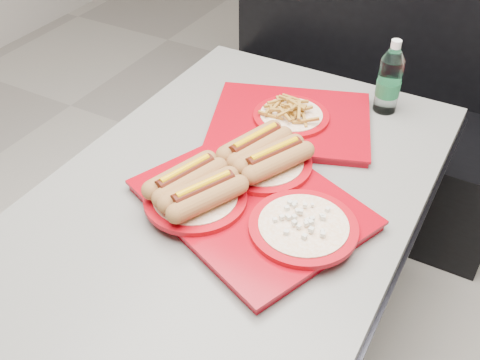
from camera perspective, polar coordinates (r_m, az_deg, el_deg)
The scene contains 6 objects.
ground at distance 2.01m, azimuth -0.77°, elevation -17.59°, with size 6.00×6.00×0.00m, color #A19C91.
diner_table at distance 1.55m, azimuth -0.96°, elevation -5.76°, with size 0.92×1.42×0.75m.
booth_bench at distance 2.47m, azimuth 11.91°, elevation 7.22°, with size 1.30×0.57×1.35m.
tray_near at distance 1.38m, azimuth 0.74°, elevation -1.13°, with size 0.63×0.57×0.11m.
tray_far at distance 1.67m, azimuth 5.20°, elevation 6.30°, with size 0.56×0.50×0.09m.
water_bottle at distance 1.76m, azimuth 14.92°, elevation 9.70°, with size 0.07×0.07×0.23m.
Camera 1 is at (0.55, -0.94, 1.69)m, focal length 42.00 mm.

